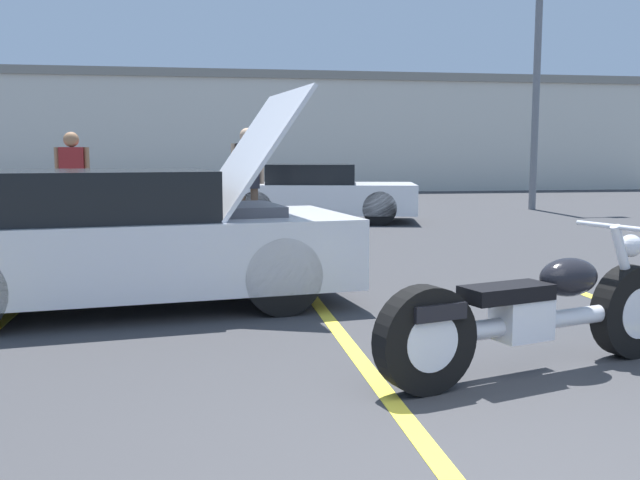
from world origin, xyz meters
TOP-DOWN VIEW (x-y plane):
  - parking_stripe_middle at (-0.41, 2.07)m, footprint 0.12×4.92m
  - far_building at (0.00, 25.39)m, footprint 32.00×4.20m
  - light_pole at (7.01, 14.70)m, footprint 1.21×0.28m
  - motorcycle at (0.67, 1.79)m, footprint 2.39×0.97m
  - show_car_hood_open at (-2.20, 4.40)m, footprint 4.44×2.44m
  - parked_car_right_row at (0.94, 12.42)m, footprint 4.31×2.61m
  - spectator_near_motorcycle at (-3.45, 8.97)m, footprint 0.52×0.23m
  - spectator_midground at (-0.77, 8.83)m, footprint 0.52×0.24m

SIDE VIEW (x-z plane):
  - parking_stripe_middle at x=-0.41m, z-range 0.00..0.01m
  - motorcycle at x=0.67m, z-range -0.09..0.88m
  - parked_car_right_row at x=0.94m, z-range -0.02..1.20m
  - show_car_hood_open at x=-2.20m, z-range -0.40..1.68m
  - spectator_near_motorcycle at x=-3.45m, z-range 0.18..1.95m
  - spectator_midground at x=-0.77m, z-range 0.19..2.03m
  - far_building at x=0.00m, z-range 0.14..4.54m
  - light_pole at x=7.01m, z-range 0.38..7.49m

